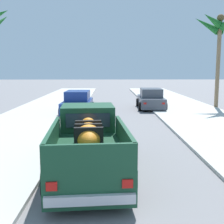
% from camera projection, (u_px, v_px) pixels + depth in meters
% --- Properties ---
extents(sidewalk_left, '(5.09, 60.00, 0.12)m').
position_uv_depth(sidewalk_left, '(9.00, 136.00, 12.50)').
color(sidewalk_left, beige).
rests_on(sidewalk_left, ground).
extents(curb_left, '(0.16, 60.00, 0.10)m').
position_uv_depth(curb_left, '(35.00, 137.00, 12.52)').
color(curb_left, silver).
rests_on(curb_left, ground).
extents(curb_right, '(0.16, 60.00, 0.10)m').
position_uv_depth(curb_right, '(210.00, 136.00, 12.62)').
color(curb_right, silver).
rests_on(curb_right, ground).
extents(pickup_truck, '(2.51, 5.34, 1.80)m').
position_uv_depth(pickup_truck, '(88.00, 145.00, 8.31)').
color(pickup_truck, '#19472D').
rests_on(pickup_truck, ground).
extents(car_left_near, '(2.14, 4.31, 1.54)m').
position_uv_depth(car_left_near, '(151.00, 99.00, 21.60)').
color(car_left_near, '#474C56').
rests_on(car_left_near, ground).
extents(car_right_near, '(2.09, 4.29, 1.54)m').
position_uv_depth(car_right_near, '(78.00, 103.00, 19.19)').
color(car_right_near, navy).
rests_on(car_right_near, ground).
extents(palm_tree_left_fore, '(3.77, 3.53, 7.08)m').
position_uv_depth(palm_tree_left_fore, '(219.00, 29.00, 21.11)').
color(palm_tree_left_fore, '#846B4C').
rests_on(palm_tree_left_fore, ground).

